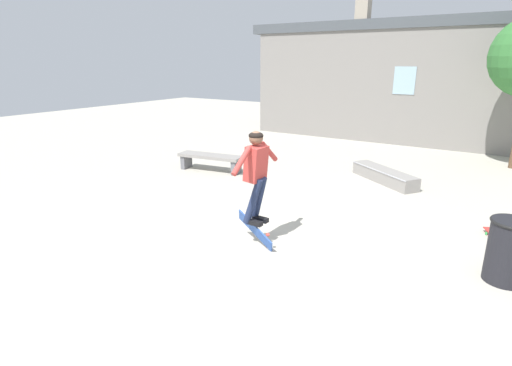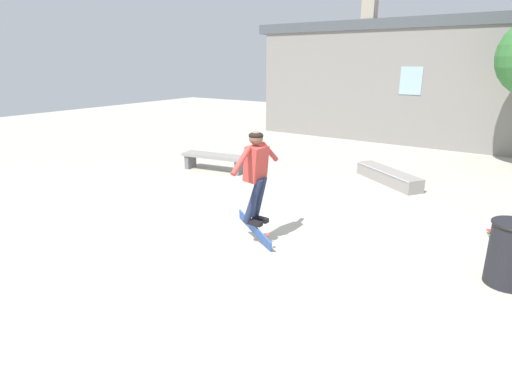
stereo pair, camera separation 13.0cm
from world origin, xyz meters
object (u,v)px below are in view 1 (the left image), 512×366
Objects in this scene: park_bench at (210,159)px; skater at (256,169)px; skate_ledge at (384,175)px; trash_bin at (509,250)px; skateboard_flipping at (255,230)px; skateboard_resting at (500,238)px.

park_bench is 4.68m from skater.
skate_ledge is 2.15× the size of trash_bin.
skateboard_flipping is (3.42, -3.12, -0.08)m from park_bench.
skateboard_flipping is at bearing -81.91° from skateboard_resting.
skateboard_resting is at bearing 34.82° from skater.
skate_ledge is 2.16× the size of skateboard_resting.
park_bench reaches higher than skate_ledge.
skate_ledge is at bearing 97.26° from skateboard_flipping.
park_bench is at bearing -123.63° from skateboard_resting.
skateboard_resting is (3.28, 2.21, -0.18)m from skateboard_flipping.
trash_bin reaches higher than skateboard_resting.
park_bench is at bearing 154.08° from skateboard_flipping.
skate_ledge is (4.17, 1.47, -0.17)m from park_bench.
skater reaches higher than skateboard_resting.
skater is (3.41, -3.08, 0.91)m from park_bench.
park_bench is 4.42m from skate_ledge.
skateboard_flipping is at bearing -63.50° from skate_ledge.
trash_bin is at bearing -19.18° from skate_ledge.
trash_bin is (6.79, -2.26, 0.12)m from park_bench.
skater reaches higher than park_bench.
skater is 1.79× the size of skateboard_flipping.
skate_ledge is 4.58m from trash_bin.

